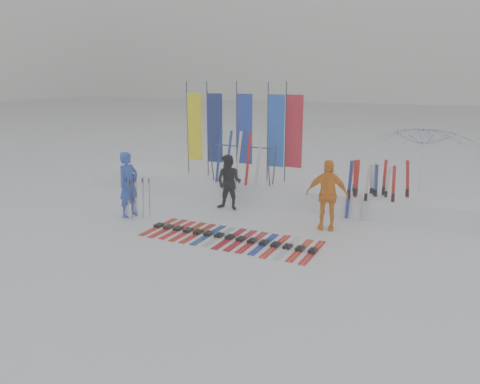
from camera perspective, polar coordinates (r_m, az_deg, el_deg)
The scene contains 11 objects.
ground at distance 11.35m, azimuth -4.46°, elevation -6.58°, with size 120.00×120.00×0.00m, color white.
snow_bank at distance 15.23m, azimuth 4.24°, elevation 0.01°, with size 14.00×1.60×0.60m, color white.
person_blue at distance 13.79m, azimuth -13.44°, elevation 0.90°, with size 0.69×0.45×1.88m, color blue.
person_black at distance 14.12m, azimuth -1.34°, elevation 1.17°, with size 0.82×0.64×1.68m, color black.
person_yellow at distance 12.50m, azimuth 10.55°, elevation -0.32°, with size 1.10×0.46×1.88m, color orange.
tent_canopy at distance 15.10m, azimuth 21.31°, elevation 2.80°, with size 2.81×2.87×2.58m, color white.
ski_row at distance 11.78m, azimuth -1.20°, elevation -5.57°, with size 4.48×1.69×0.07m.
pole_cluster at distance 13.76m, azimuth -12.68°, elevation -0.59°, with size 0.81×0.62×1.24m.
feather_flags at distance 15.55m, azimuth 0.34°, elevation 7.63°, with size 4.15×0.27×3.20m.
ski_rack at distance 15.01m, azimuth 0.34°, elevation 4.07°, with size 2.04×0.80×1.23m.
upright_skis at distance 13.88m, azimuth 15.32°, elevation 0.24°, with size 1.62×0.96×1.69m.
Camera 1 is at (5.40, -9.15, 4.00)m, focal length 35.00 mm.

